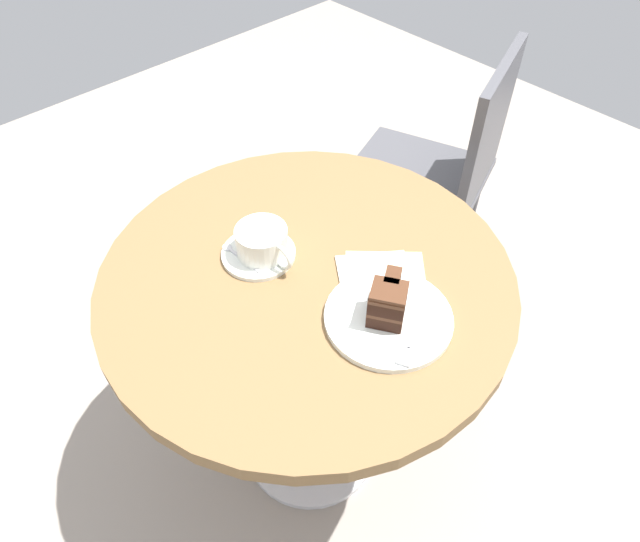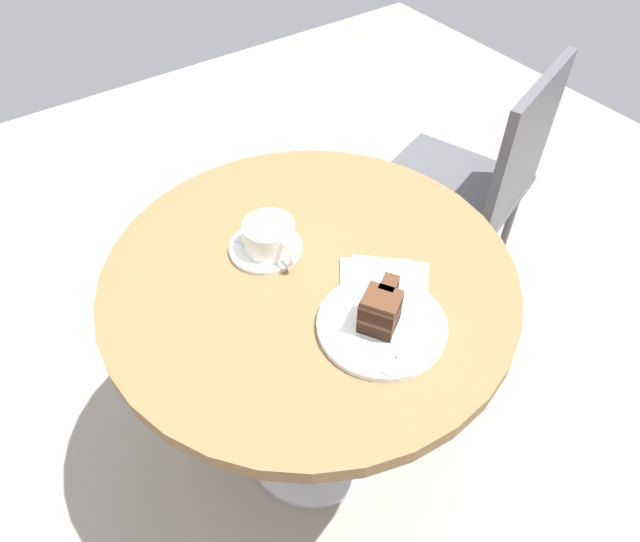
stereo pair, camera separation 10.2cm
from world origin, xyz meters
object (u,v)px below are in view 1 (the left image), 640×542
(saucer, at_px, (259,254))
(cake_plate, at_px, (388,318))
(cake_slice, at_px, (388,302))
(teaspoon, at_px, (237,254))
(napkin, at_px, (381,279))
(fork, at_px, (412,339))
(coffee_cup, at_px, (263,241))
(cafe_chair, at_px, (444,169))

(saucer, distance_m, cake_plate, 0.29)
(cake_slice, bearing_deg, teaspoon, -161.98)
(cake_slice, bearing_deg, saucer, -167.52)
(cake_slice, xyz_separation_m, napkin, (-0.07, 0.06, -0.04))
(cake_plate, bearing_deg, fork, -10.46)
(fork, bearing_deg, cake_plate, -124.80)
(saucer, bearing_deg, fork, 8.62)
(coffee_cup, bearing_deg, teaspoon, -125.38)
(cafe_chair, bearing_deg, coffee_cup, -14.39)
(teaspoon, bearing_deg, napkin, -147.28)
(cake_plate, height_order, cafe_chair, cafe_chair)
(napkin, bearing_deg, cake_plate, -40.33)
(saucer, height_order, fork, fork)
(teaspoon, relative_size, cake_plate, 0.47)
(cake_plate, relative_size, fork, 1.59)
(cake_slice, height_order, napkin, cake_slice)
(cake_plate, relative_size, cake_slice, 2.24)
(coffee_cup, bearing_deg, saucer, -141.68)
(saucer, bearing_deg, cafe_chair, 94.56)
(cafe_chair, bearing_deg, napkin, 5.17)
(saucer, height_order, teaspoon, teaspoon)
(coffee_cup, relative_size, cafe_chair, 0.16)
(cake_plate, height_order, cake_slice, cake_slice)
(coffee_cup, distance_m, cake_plate, 0.28)
(cake_plate, distance_m, fork, 0.06)
(coffee_cup, xyz_separation_m, cake_slice, (0.27, 0.05, 0.01))
(saucer, xyz_separation_m, teaspoon, (-0.02, -0.04, 0.01))
(saucer, height_order, coffee_cup, coffee_cup)
(cake_slice, relative_size, cafe_chair, 0.12)
(fork, bearing_deg, saucer, -105.72)
(napkin, height_order, cafe_chair, cafe_chair)
(teaspoon, distance_m, cake_plate, 0.32)
(cake_plate, height_order, fork, fork)
(coffee_cup, xyz_separation_m, cake_plate, (0.27, 0.06, -0.03))
(coffee_cup, bearing_deg, fork, 7.74)
(teaspoon, bearing_deg, coffee_cup, -127.56)
(teaspoon, bearing_deg, cake_plate, -164.00)
(fork, distance_m, cafe_chair, 0.78)
(cake_plate, bearing_deg, teaspoon, -161.82)
(saucer, relative_size, cake_slice, 1.43)
(fork, bearing_deg, cake_slice, -122.31)
(teaspoon, height_order, fork, fork)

